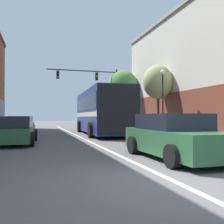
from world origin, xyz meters
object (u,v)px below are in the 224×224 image
object	(u,v)px
parked_car_left_near	(16,131)
street_tree_far	(123,88)
hatchback_foreground	(175,137)
street_lamp	(163,95)
traffic_signal_gantry	(97,86)
bus	(101,110)
street_tree_near	(158,82)
parked_car_left_mid	(21,125)

from	to	relation	value
parked_car_left_near	street_tree_far	distance (m)	16.65
hatchback_foreground	street_lamp	size ratio (longest dim) A/B	0.98
parked_car_left_near	traffic_signal_gantry	size ratio (longest dim) A/B	0.62
street_lamp	street_tree_far	bearing A→B (deg)	87.04
traffic_signal_gantry	street_tree_far	xyz separation A→B (m)	(2.88, -0.07, -0.15)
bus	street_tree_far	bearing A→B (deg)	-27.55
street_lamp	street_tree_near	size ratio (longest dim) A/B	0.84
street_lamp	parked_car_left_near	bearing A→B (deg)	-163.61
bus	street_tree_far	xyz separation A→B (m)	(4.18, 7.21, 2.60)
bus	parked_car_left_near	bearing A→B (deg)	137.26
bus	street_lamp	size ratio (longest dim) A/B	2.27
traffic_signal_gantry	street_tree_near	bearing A→B (deg)	-66.13
parked_car_left_near	parked_car_left_mid	distance (m)	8.45
bus	parked_car_left_near	world-z (taller)	bus
bus	street_tree_near	bearing A→B (deg)	-90.03
bus	parked_car_left_mid	size ratio (longest dim) A/B	2.29
street_lamp	street_tree_near	distance (m)	3.12
parked_car_left_mid	street_tree_near	size ratio (longest dim) A/B	0.83
parked_car_left_mid	traffic_signal_gantry	distance (m)	9.37
hatchback_foreground	street_tree_near	world-z (taller)	street_tree_near
bus	parked_car_left_mid	world-z (taller)	bus
street_tree_near	street_tree_far	world-z (taller)	street_tree_far
hatchback_foreground	traffic_signal_gantry	xyz separation A→B (m)	(1.74, 19.02, 3.89)
parked_car_left_near	street_tree_far	size ratio (longest dim) A/B	0.73
bus	traffic_signal_gantry	distance (m)	7.89
street_tree_far	hatchback_foreground	bearing A→B (deg)	-103.71
street_tree_far	parked_car_left_mid	bearing A→B (deg)	-156.49
parked_car_left_mid	traffic_signal_gantry	world-z (taller)	traffic_signal_gantry
street_tree_far	street_lamp	bearing A→B (deg)	-92.96
parked_car_left_near	street_tree_near	bearing A→B (deg)	-59.43
parked_car_left_mid	bus	bearing A→B (deg)	-111.02
hatchback_foreground	parked_car_left_mid	world-z (taller)	hatchback_foreground
parked_car_left_mid	street_tree_near	distance (m)	11.50
street_tree_near	street_tree_far	bearing A→B (deg)	93.35
hatchback_foreground	street_tree_far	world-z (taller)	street_tree_far
traffic_signal_gantry	street_tree_near	world-z (taller)	traffic_signal_gantry
bus	street_tree_far	distance (m)	8.73
hatchback_foreground	parked_car_left_mid	bearing A→B (deg)	20.08
street_lamp	hatchback_foreground	bearing A→B (deg)	-114.85
parked_car_left_mid	traffic_signal_gantry	size ratio (longest dim) A/B	0.62
parked_car_left_mid	street_tree_near	bearing A→B (deg)	-101.70
street_tree_near	street_tree_far	distance (m)	7.43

